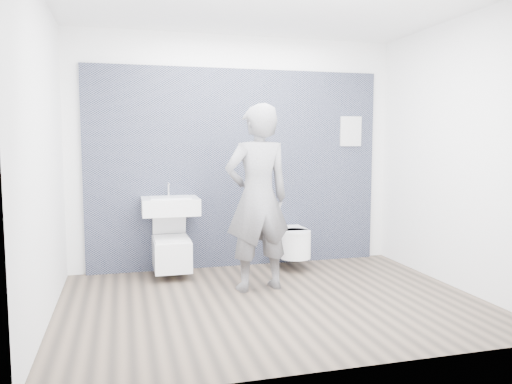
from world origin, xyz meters
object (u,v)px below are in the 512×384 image
object	(u,v)px
toilet_square	(171,251)
visitor	(258,198)
toilet_rounded	(292,242)
washbasin	(170,205)

from	to	relation	value
toilet_square	visitor	world-z (taller)	visitor
toilet_rounded	visitor	size ratio (longest dim) A/B	0.32
washbasin	toilet_rounded	size ratio (longest dim) A/B	1.03
toilet_square	visitor	size ratio (longest dim) A/B	0.41
washbasin	visitor	bearing A→B (deg)	-43.71
washbasin	toilet_square	distance (m)	0.52
toilet_square	toilet_rounded	xyz separation A→B (m)	(1.44, -0.02, 0.03)
toilet_rounded	visitor	bearing A→B (deg)	-131.54
toilet_rounded	toilet_square	bearing A→B (deg)	179.12
toilet_square	visitor	distance (m)	1.28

